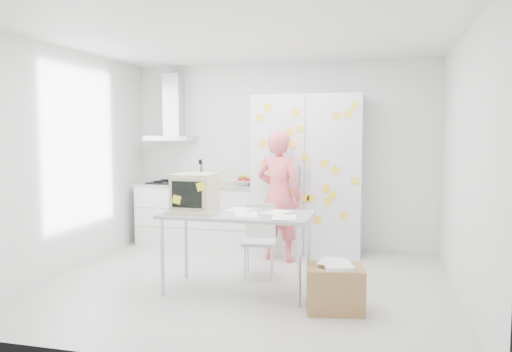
% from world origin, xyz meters
% --- Properties ---
extents(floor, '(4.50, 4.00, 0.02)m').
position_xyz_m(floor, '(0.00, 0.00, -0.01)').
color(floor, silver).
rests_on(floor, ground).
extents(walls, '(4.52, 4.01, 2.70)m').
position_xyz_m(walls, '(0.00, 0.72, 1.35)').
color(walls, white).
rests_on(walls, ground).
extents(ceiling, '(4.50, 4.00, 0.02)m').
position_xyz_m(ceiling, '(0.00, 0.00, 2.70)').
color(ceiling, white).
rests_on(ceiling, walls).
extents(counter_run, '(1.84, 0.63, 1.28)m').
position_xyz_m(counter_run, '(-1.20, 1.70, 0.47)').
color(counter_run, white).
rests_on(counter_run, ground).
extents(range_hood, '(0.70, 0.48, 1.01)m').
position_xyz_m(range_hood, '(-1.65, 1.84, 1.96)').
color(range_hood, silver).
rests_on(range_hood, walls).
extents(tall_cabinet, '(1.50, 0.68, 2.20)m').
position_xyz_m(tall_cabinet, '(0.45, 1.67, 1.10)').
color(tall_cabinet, silver).
rests_on(tall_cabinet, ground).
extents(person, '(0.71, 0.56, 1.72)m').
position_xyz_m(person, '(0.16, 1.10, 0.86)').
color(person, '#F25E69').
rests_on(person, ground).
extents(desk, '(1.56, 0.80, 1.24)m').
position_xyz_m(desk, '(-0.32, -0.24, 0.94)').
color(desk, '#A5A9B0').
rests_on(desk, ground).
extents(chair, '(0.43, 0.43, 0.84)m').
position_xyz_m(chair, '(0.08, 0.38, 0.47)').
color(chair, silver).
rests_on(chair, ground).
extents(cardboard_box, '(0.59, 0.51, 0.47)m').
position_xyz_m(cardboard_box, '(1.05, -0.61, 0.22)').
color(cardboard_box, '#9E7644').
rests_on(cardboard_box, ground).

